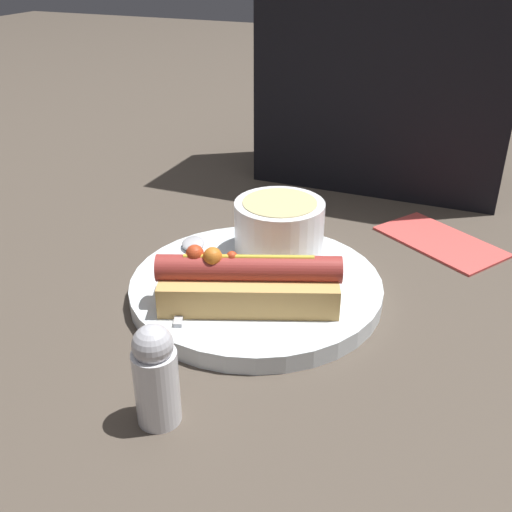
{
  "coord_description": "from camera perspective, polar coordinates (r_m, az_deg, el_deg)",
  "views": [
    {
      "loc": [
        0.2,
        -0.48,
        0.33
      ],
      "look_at": [
        0.0,
        0.0,
        0.05
      ],
      "focal_mm": 42.0,
      "sensor_mm": 36.0,
      "label": 1
    }
  ],
  "objects": [
    {
      "name": "salt_shaker",
      "position": [
        0.45,
        -9.4,
        -11.18
      ],
      "size": [
        0.03,
        0.03,
        0.09
      ],
      "color": "silver",
      "rests_on": "ground_plane"
    },
    {
      "name": "soup_bowl",
      "position": [
        0.65,
        1.9,
        3.02
      ],
      "size": [
        0.1,
        0.1,
        0.06
      ],
      "color": "white",
      "rests_on": "dinner_plate"
    },
    {
      "name": "seated_diner",
      "position": [
        0.88,
        13.06,
        21.71
      ],
      "size": [
        0.35,
        0.16,
        0.55
      ],
      "color": "black",
      "rests_on": "ground_plane"
    },
    {
      "name": "spoon",
      "position": [
        0.65,
        -6.25,
        -0.15
      ],
      "size": [
        0.08,
        0.17,
        0.01
      ],
      "rotation": [
        0.0,
        0.0,
        1.96
      ],
      "color": "#B7B7BC",
      "rests_on": "dinner_plate"
    },
    {
      "name": "dinner_plate",
      "position": [
        0.61,
        0.0,
        -3.03
      ],
      "size": [
        0.26,
        0.26,
        0.02
      ],
      "color": "white",
      "rests_on": "ground_plane"
    },
    {
      "name": "ground_plane",
      "position": [
        0.62,
        0.0,
        -3.75
      ],
      "size": [
        4.0,
        4.0,
        0.0
      ],
      "primitive_type": "plane",
      "color": "#4C4238"
    },
    {
      "name": "napkin",
      "position": [
        0.75,
        17.16,
        1.44
      ],
      "size": [
        0.17,
        0.15,
        0.01
      ],
      "rotation": [
        0.0,
        0.0,
        -0.57
      ],
      "color": "#E04C47",
      "rests_on": "ground_plane"
    },
    {
      "name": "hot_dog",
      "position": [
        0.56,
        -0.79,
        -2.55
      ],
      "size": [
        0.18,
        0.12,
        0.06
      ],
      "rotation": [
        0.0,
        0.0,
        0.37
      ],
      "color": "tan",
      "rests_on": "dinner_plate"
    }
  ]
}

